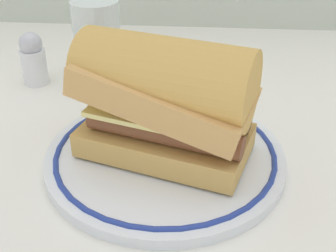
% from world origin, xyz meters
% --- Properties ---
extents(ground_plane, '(1.50, 1.50, 0.00)m').
position_xyz_m(ground_plane, '(0.00, 0.00, 0.00)').
color(ground_plane, white).
extents(plate, '(0.25, 0.25, 0.01)m').
position_xyz_m(plate, '(0.00, -0.01, 0.01)').
color(plate, white).
rests_on(plate, ground_plane).
extents(sausage_sandwich, '(0.19, 0.14, 0.12)m').
position_xyz_m(sausage_sandwich, '(0.00, -0.01, 0.08)').
color(sausage_sandwich, tan).
rests_on(sausage_sandwich, plate).
extents(drinking_glass, '(0.06, 0.06, 0.12)m').
position_xyz_m(drinking_glass, '(-0.11, 0.18, 0.05)').
color(drinking_glass, silver).
rests_on(drinking_glass, ground_plane).
extents(salt_shaker, '(0.03, 0.03, 0.08)m').
position_xyz_m(salt_shaker, '(-0.20, 0.17, 0.04)').
color(salt_shaker, white).
rests_on(salt_shaker, ground_plane).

